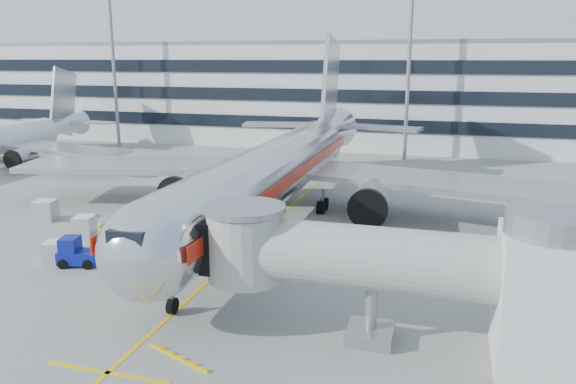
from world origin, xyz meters
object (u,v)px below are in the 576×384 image
(baggage_tug, at_px, (76,253))
(cargo_container_right, at_px, (46,210))
(cargo_container_left, at_px, (84,226))
(cargo_container_front, at_px, (56,252))
(main_jet, at_px, (280,167))
(ramp_worker, at_px, (102,238))
(belt_loader, at_px, (157,251))

(baggage_tug, distance_m, cargo_container_right, 12.25)
(cargo_container_left, bearing_deg, cargo_container_front, -72.18)
(cargo_container_right, bearing_deg, baggage_tug, -42.41)
(main_jet, distance_m, cargo_container_left, 16.24)
(cargo_container_left, height_order, ramp_worker, ramp_worker)
(belt_loader, height_order, ramp_worker, ramp_worker)
(belt_loader, xyz_separation_m, ramp_worker, (-4.35, 0.26, 0.46))
(cargo_container_left, relative_size, cargo_container_right, 0.87)
(belt_loader, bearing_deg, cargo_container_front, -158.10)
(ramp_worker, bearing_deg, baggage_tug, -150.09)
(main_jet, relative_size, cargo_container_front, 30.27)
(main_jet, bearing_deg, cargo_container_right, -159.95)
(ramp_worker, bearing_deg, belt_loader, -61.87)
(belt_loader, xyz_separation_m, cargo_container_right, (-13.48, 5.75, 0.29))
(cargo_container_right, bearing_deg, cargo_container_front, -47.83)
(belt_loader, relative_size, cargo_container_left, 2.54)
(cargo_container_front, bearing_deg, cargo_container_left, 107.82)
(cargo_container_front, distance_m, ramp_worker, 3.21)
(baggage_tug, xyz_separation_m, cargo_container_right, (-9.05, 8.26, 0.03))
(main_jet, xyz_separation_m, cargo_container_right, (-18.42, -6.72, -3.37))
(belt_loader, xyz_separation_m, baggage_tug, (-4.43, -2.52, 0.26))
(ramp_worker, bearing_deg, cargo_container_right, 90.53)
(main_jet, relative_size, cargo_container_left, 30.64)
(cargo_container_left, distance_m, ramp_worker, 4.48)
(belt_loader, relative_size, ramp_worker, 2.05)
(main_jet, distance_m, baggage_tug, 18.00)
(cargo_container_left, distance_m, cargo_container_right, 6.25)
(main_jet, xyz_separation_m, cargo_container_front, (-11.01, -14.91, -3.50))
(cargo_container_left, distance_m, cargo_container_front, 5.79)
(cargo_container_right, distance_m, cargo_container_front, 11.04)
(baggage_tug, bearing_deg, cargo_container_front, 177.28)
(belt_loader, distance_m, cargo_container_right, 14.66)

